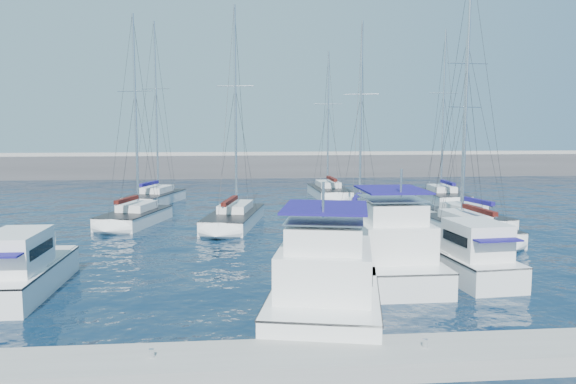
{
  "coord_description": "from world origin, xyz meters",
  "views": [
    {
      "loc": [
        -5.56,
        -26.57,
        7.16
      ],
      "look_at": [
        -2.31,
        8.19,
        3.0
      ],
      "focal_mm": 35.0,
      "sensor_mm": 36.0,
      "label": 1
    }
  ],
  "objects": [
    {
      "name": "sailboat_mid_b",
      "position": [
        -5.7,
        13.64,
        0.53
      ],
      "size": [
        4.8,
        9.5,
        15.99
      ],
      "rotation": [
        0.0,
        0.0,
        -0.2
      ],
      "color": "white",
      "rests_on": "ground"
    },
    {
      "name": "dock_cleat_near_port",
      "position": [
        -8.0,
        -11.0,
        0.72
      ],
      "size": [
        0.16,
        0.16,
        0.25
      ],
      "primitive_type": "cylinder",
      "color": "silver",
      "rests_on": "dock"
    },
    {
      "name": "motor_yacht_stbd_inner",
      "position": [
        1.52,
        -0.87,
        1.13
      ],
      "size": [
        3.8,
        9.53,
        4.69
      ],
      "rotation": [
        0.0,
        0.0,
        0.0
      ],
      "color": "white",
      "rests_on": "ground"
    },
    {
      "name": "sailboat_back_c",
      "position": [
        13.75,
        23.93,
        0.55
      ],
      "size": [
        3.36,
        7.44,
        16.26
      ],
      "rotation": [
        0.0,
        0.0,
        -0.04
      ],
      "color": "white",
      "rests_on": "ground"
    },
    {
      "name": "sailboat_mid_c",
      "position": [
        3.59,
        14.4,
        0.53
      ],
      "size": [
        5.29,
        8.41,
        15.15
      ],
      "rotation": [
        0.0,
        0.0,
        -0.32
      ],
      "color": "white",
      "rests_on": "ground"
    },
    {
      "name": "breakwater",
      "position": [
        0.0,
        52.0,
        1.05
      ],
      "size": [
        160.0,
        6.0,
        4.45
      ],
      "color": "#424244",
      "rests_on": "ground"
    },
    {
      "name": "sailboat_mid_e",
      "position": [
        10.82,
        11.6,
        0.52
      ],
      "size": [
        4.57,
        7.63,
        13.47
      ],
      "rotation": [
        0.0,
        0.0,
        0.22
      ],
      "color": "white",
      "rests_on": "ground"
    },
    {
      "name": "sailboat_mid_d",
      "position": [
        9.32,
        7.87,
        0.56
      ],
      "size": [
        3.86,
        8.52,
        17.87
      ],
      "rotation": [
        0.0,
        0.0,
        0.09
      ],
      "color": "white",
      "rests_on": "ground"
    },
    {
      "name": "sailboat_mid_a",
      "position": [
        -12.91,
        14.59,
        0.55
      ],
      "size": [
        4.83,
        7.53,
        15.4
      ],
      "rotation": [
        0.0,
        0.0,
        -0.27
      ],
      "color": "white",
      "rests_on": "ground"
    },
    {
      "name": "ground",
      "position": [
        0.0,
        0.0,
        0.0
      ],
      "size": [
        220.0,
        220.0,
        0.0
      ],
      "primitive_type": "plane",
      "color": "black",
      "rests_on": "ground"
    },
    {
      "name": "dock_cleat_centre",
      "position": [
        0.0,
        -11.0,
        0.72
      ],
      "size": [
        0.16,
        0.16,
        0.25
      ],
      "primitive_type": "cylinder",
      "color": "silver",
      "rests_on": "dock"
    },
    {
      "name": "sailboat_back_b",
      "position": [
        3.77,
        28.89,
        0.52
      ],
      "size": [
        3.39,
        8.38,
        14.85
      ],
      "rotation": [
        0.0,
        0.0,
        0.03
      ],
      "color": "white",
      "rests_on": "ground"
    },
    {
      "name": "motor_yacht_port_inner",
      "position": [
        -2.2,
        -6.15,
        1.13
      ],
      "size": [
        5.86,
        10.05,
        4.69
      ],
      "rotation": [
        0.0,
        0.0,
        -0.22
      ],
      "color": "white",
      "rests_on": "ground"
    },
    {
      "name": "dock",
      "position": [
        0.0,
        -11.0,
        0.3
      ],
      "size": [
        40.0,
        2.2,
        0.6
      ],
      "primitive_type": "cube",
      "color": "gray",
      "rests_on": "ground"
    },
    {
      "name": "motor_yacht_port_outer",
      "position": [
        -14.62,
        -2.36,
        0.94
      ],
      "size": [
        2.49,
        7.39,
        3.2
      ],
      "rotation": [
        0.0,
        0.0,
        -0.0
      ],
      "color": "white",
      "rests_on": "ground"
    },
    {
      "name": "motor_yacht_stbd_outer",
      "position": [
        5.33,
        -1.83,
        0.94
      ],
      "size": [
        3.12,
        6.43,
        3.2
      ],
      "rotation": [
        0.0,
        0.0,
        0.09
      ],
      "color": "white",
      "rests_on": "ground"
    },
    {
      "name": "sailboat_back_a",
      "position": [
        -12.98,
        25.64,
        0.56
      ],
      "size": [
        5.08,
        8.09,
        16.86
      ],
      "rotation": [
        0.0,
        0.0,
        -0.29
      ],
      "color": "white",
      "rests_on": "ground"
    }
  ]
}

